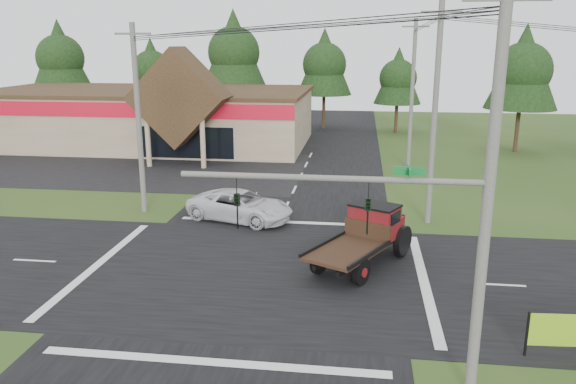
# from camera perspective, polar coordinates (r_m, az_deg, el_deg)

# --- Properties ---
(ground) EXTENTS (120.00, 120.00, 0.00)m
(ground) POSITION_cam_1_polar(r_m,az_deg,el_deg) (24.04, -3.37, -8.18)
(ground) COLOR #284317
(ground) RESTS_ON ground
(road_ns) EXTENTS (12.00, 120.00, 0.02)m
(road_ns) POSITION_cam_1_polar(r_m,az_deg,el_deg) (24.04, -3.37, -8.16)
(road_ns) COLOR black
(road_ns) RESTS_ON ground
(road_ew) EXTENTS (120.00, 12.00, 0.02)m
(road_ew) POSITION_cam_1_polar(r_m,az_deg,el_deg) (24.04, -3.37, -8.15)
(road_ew) COLOR black
(road_ew) RESTS_ON ground
(parking_apron) EXTENTS (28.00, 14.00, 0.02)m
(parking_apron) POSITION_cam_1_polar(r_m,az_deg,el_deg) (45.59, -16.34, 2.37)
(parking_apron) COLOR black
(parking_apron) RESTS_ON ground
(cvs_building) EXTENTS (30.40, 18.20, 9.19)m
(cvs_building) POSITION_cam_1_polar(r_m,az_deg,el_deg) (55.43, -13.84, 7.57)
(cvs_building) COLOR gray
(cvs_building) RESTS_ON ground
(traffic_signal_mast) EXTENTS (8.12, 0.24, 7.00)m
(traffic_signal_mast) POSITION_cam_1_polar(r_m,az_deg,el_deg) (15.14, 13.02, -4.70)
(traffic_signal_mast) COLOR #595651
(traffic_signal_mast) RESTS_ON ground
(utility_pole_nr) EXTENTS (2.00, 0.30, 11.00)m
(utility_pole_nr) POSITION_cam_1_polar(r_m,az_deg,el_deg) (15.06, 19.66, -0.47)
(utility_pole_nr) COLOR #595651
(utility_pole_nr) RESTS_ON ground
(utility_pole_nw) EXTENTS (2.00, 0.30, 10.50)m
(utility_pole_nw) POSITION_cam_1_polar(r_m,az_deg,el_deg) (32.39, -14.96, 7.25)
(utility_pole_nw) COLOR #595651
(utility_pole_nw) RESTS_ON ground
(utility_pole_ne) EXTENTS (2.00, 0.30, 11.50)m
(utility_pole_ne) POSITION_cam_1_polar(r_m,az_deg,el_deg) (30.16, 14.67, 7.70)
(utility_pole_ne) COLOR #595651
(utility_pole_ne) RESTS_ON ground
(utility_pole_n) EXTENTS (2.00, 0.30, 11.20)m
(utility_pole_n) POSITION_cam_1_polar(r_m,az_deg,el_deg) (44.03, 12.49, 9.74)
(utility_pole_n) COLOR #595651
(utility_pole_n) RESTS_ON ground
(tree_row_a) EXTENTS (6.72, 6.72, 12.12)m
(tree_row_a) POSITION_cam_1_polar(r_m,az_deg,el_deg) (70.59, -22.15, 12.70)
(tree_row_a) COLOR #332316
(tree_row_a) RESTS_ON ground
(tree_row_b) EXTENTS (5.60, 5.60, 10.10)m
(tree_row_b) POSITION_cam_1_polar(r_m,az_deg,el_deg) (68.23, -13.70, 12.18)
(tree_row_b) COLOR #332316
(tree_row_b) RESTS_ON ground
(tree_row_c) EXTENTS (7.28, 7.28, 13.13)m
(tree_row_c) POSITION_cam_1_polar(r_m,az_deg,el_deg) (64.32, -5.53, 14.18)
(tree_row_c) COLOR #332316
(tree_row_c) RESTS_ON ground
(tree_row_d) EXTENTS (6.16, 6.16, 11.11)m
(tree_row_d) POSITION_cam_1_polar(r_m,az_deg,el_deg) (63.89, 3.72, 13.01)
(tree_row_d) COLOR #332316
(tree_row_d) RESTS_ON ground
(tree_row_e) EXTENTS (5.04, 5.04, 9.09)m
(tree_row_e) POSITION_cam_1_polar(r_m,az_deg,el_deg) (61.92, 11.13, 11.47)
(tree_row_e) COLOR #332316
(tree_row_e) RESTS_ON ground
(tree_side_ne) EXTENTS (6.16, 6.16, 11.11)m
(tree_side_ne) POSITION_cam_1_polar(r_m,az_deg,el_deg) (53.55, 22.80, 11.57)
(tree_side_ne) COLOR #332316
(tree_side_ne) RESTS_ON ground
(antique_flatbed_truck) EXTENTS (4.92, 6.46, 2.55)m
(antique_flatbed_truck) POSITION_cam_1_polar(r_m,az_deg,el_deg) (24.47, 7.43, -4.66)
(antique_flatbed_truck) COLOR #590F0C
(antique_flatbed_truck) RESTS_ON ground
(white_pickup) EXTENTS (6.37, 4.36, 1.62)m
(white_pickup) POSITION_cam_1_polar(r_m,az_deg,el_deg) (30.80, -4.87, -1.39)
(white_pickup) COLOR silver
(white_pickup) RESTS_ON ground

